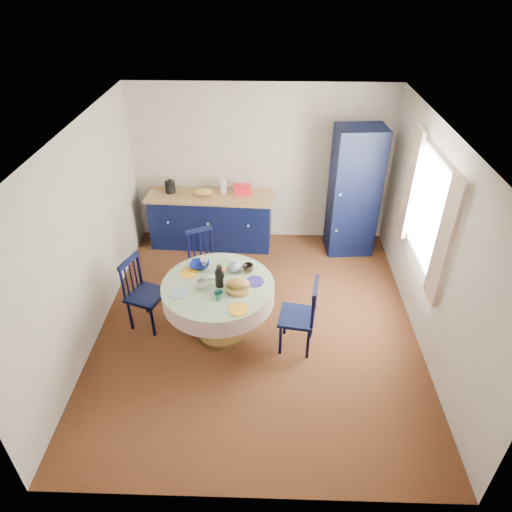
{
  "coord_description": "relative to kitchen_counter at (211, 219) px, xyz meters",
  "views": [
    {
      "loc": [
        0.12,
        -4.39,
        4.03
      ],
      "look_at": [
        -0.02,
        0.2,
        0.93
      ],
      "focal_mm": 32.0,
      "sensor_mm": 36.0,
      "label": 1
    }
  ],
  "objects": [
    {
      "name": "mug_c",
      "position": [
        0.68,
        -1.9,
        0.4
      ],
      "size": [
        0.13,
        0.13,
        0.1
      ],
      "primitive_type": "imported",
      "color": "black",
      "rests_on": "dining_table"
    },
    {
      "name": "pantry_cabinet",
      "position": [
        2.2,
        -0.11,
        0.55
      ],
      "size": [
        0.74,
        0.56,
        2.0
      ],
      "rotation": [
        0.0,
        0.0,
        0.09
      ],
      "color": "black",
      "rests_on": "floor"
    },
    {
      "name": "chair_right",
      "position": [
        1.31,
        -2.32,
        0.03
      ],
      "size": [
        0.48,
        0.49,
        0.96
      ],
      "rotation": [
        0.0,
        0.0,
        -1.75
      ],
      "color": "black",
      "rests_on": "floor"
    },
    {
      "name": "chair_far",
      "position": [
        0.04,
        -1.22,
        0.02
      ],
      "size": [
        0.54,
        0.53,
        0.92
      ],
      "rotation": [
        0.0,
        0.0,
        0.45
      ],
      "color": "black",
      "rests_on": "floor"
    },
    {
      "name": "wall_back",
      "position": [
        0.8,
        0.29,
        0.8
      ],
      "size": [
        4.0,
        0.02,
        2.5
      ],
      "primitive_type": "cube",
      "color": "beige",
      "rests_on": "floor"
    },
    {
      "name": "window",
      "position": [
        2.75,
        -1.66,
        1.07
      ],
      "size": [
        0.1,
        1.74,
        1.45
      ],
      "color": "white",
      "rests_on": "wall_right"
    },
    {
      "name": "mug_b",
      "position": [
        0.38,
        -2.43,
        0.4
      ],
      "size": [
        0.11,
        0.11,
        0.1
      ],
      "primitive_type": "imported",
      "color": "#2B6D62",
      "rests_on": "dining_table"
    },
    {
      "name": "floor",
      "position": [
        0.8,
        -1.96,
        -0.45
      ],
      "size": [
        4.5,
        4.5,
        0.0
      ],
      "primitive_type": "plane",
      "color": "black",
      "rests_on": "ground"
    },
    {
      "name": "mug_a",
      "position": [
        0.17,
        -2.23,
        0.4
      ],
      "size": [
        0.13,
        0.13,
        0.1
      ],
      "primitive_type": "imported",
      "color": "silver",
      "rests_on": "dining_table"
    },
    {
      "name": "chair_left",
      "position": [
        -0.62,
        -1.96,
        0.03
      ],
      "size": [
        0.53,
        0.54,
        0.96
      ],
      "rotation": [
        0.0,
        0.0,
        1.22
      ],
      "color": "black",
      "rests_on": "floor"
    },
    {
      "name": "cobalt_bowl",
      "position": [
        0.09,
        -1.82,
        0.38
      ],
      "size": [
        0.24,
        0.24,
        0.06
      ],
      "primitive_type": "imported",
      "color": "navy",
      "rests_on": "dining_table"
    },
    {
      "name": "ceiling",
      "position": [
        0.8,
        -1.96,
        2.05
      ],
      "size": [
        4.5,
        4.5,
        0.0
      ],
      "primitive_type": "plane",
      "rotation": [
        3.14,
        0.0,
        0.0
      ],
      "color": "white",
      "rests_on": "wall_back"
    },
    {
      "name": "wall_right",
      "position": [
        2.8,
        -1.96,
        0.8
      ],
      "size": [
        0.02,
        4.5,
        2.5
      ],
      "primitive_type": "cube",
      "color": "beige",
      "rests_on": "floor"
    },
    {
      "name": "dining_table",
      "position": [
        0.35,
        -2.16,
        0.22
      ],
      "size": [
        1.32,
        1.32,
        1.08
      ],
      "color": "brown",
      "rests_on": "floor"
    },
    {
      "name": "wall_left",
      "position": [
        -1.2,
        -1.96,
        0.8
      ],
      "size": [
        0.02,
        4.5,
        2.5
      ],
      "primitive_type": "cube",
      "color": "beige",
      "rests_on": "floor"
    },
    {
      "name": "kitchen_counter",
      "position": [
        0.0,
        0.0,
        0.0
      ],
      "size": [
        1.98,
        0.71,
        1.11
      ],
      "rotation": [
        0.0,
        0.0,
        -0.05
      ],
      "color": "black",
      "rests_on": "floor"
    },
    {
      "name": "mug_d",
      "position": [
        0.14,
        -1.78,
        0.39
      ],
      "size": [
        0.09,
        0.09,
        0.09
      ],
      "primitive_type": "imported",
      "color": "silver",
      "rests_on": "dining_table"
    }
  ]
}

